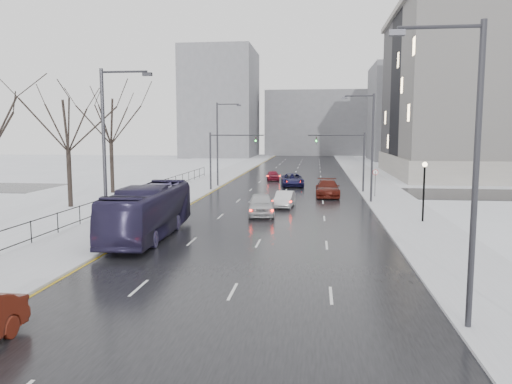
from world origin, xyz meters
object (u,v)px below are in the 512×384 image
at_px(sedan_right_near, 285,199).
at_px(tree_park_e, 113,194).
at_px(bus, 149,211).
at_px(sedan_center_far, 273,175).
at_px(no_uturn_sign, 375,175).
at_px(sedan_center_near, 261,204).
at_px(streetlight_r_mid, 370,142).
at_px(streetlight_l_near, 108,149).
at_px(sedan_right_far, 328,188).
at_px(streetlight_r_near, 469,162).
at_px(mast_signal_left, 220,154).
at_px(tree_park_d, 71,208).
at_px(lamppost_r_mid, 424,183).
at_px(streetlight_l_far, 219,140).
at_px(mast_signal_right, 354,155).
at_px(sedan_right_cross, 292,180).

bearing_deg(sedan_right_near, tree_park_e, 162.97).
xyz_separation_m(bus, sedan_center_far, (4.52, 37.42, -0.93)).
distance_m(no_uturn_sign, sedan_center_near, 15.77).
xyz_separation_m(tree_park_e, sedan_center_far, (15.72, 16.55, 0.72)).
relative_size(streetlight_r_mid, no_uturn_sign, 3.70).
bearing_deg(streetlight_l_near, sedan_center_near, 58.93).
xyz_separation_m(sedan_right_far, sedan_center_far, (-6.98, 16.40, -0.17)).
xyz_separation_m(streetlight_r_near, streetlight_r_mid, (0.00, 30.00, 0.00)).
xyz_separation_m(streetlight_l_near, sedan_right_near, (8.80, 16.54, -4.89)).
bearing_deg(tree_park_e, mast_signal_left, 20.19).
distance_m(no_uturn_sign, sedan_right_near, 11.47).
height_order(streetlight_r_mid, sedan_right_near, streetlight_r_mid).
xyz_separation_m(tree_park_d, streetlight_r_near, (25.97, -24.00, 5.62)).
xyz_separation_m(lamppost_r_mid, sedan_center_far, (-13.48, 30.55, -2.23)).
relative_size(sedan_right_near, sedan_center_far, 1.05).
height_order(tree_park_d, streetlight_l_far, streetlight_l_far).
height_order(mast_signal_right, bus, mast_signal_right).
distance_m(mast_signal_right, sedan_center_near, 18.29).
bearing_deg(sedan_center_near, bus, -131.51).
distance_m(tree_park_e, sedan_right_near, 20.27).
height_order(streetlight_l_far, lamppost_r_mid, streetlight_l_far).
bearing_deg(sedan_center_far, sedan_center_near, -94.87).
relative_size(no_uturn_sign, sedan_right_far, 0.46).
bearing_deg(bus, sedan_right_far, 59.45).
bearing_deg(no_uturn_sign, bus, -127.81).
bearing_deg(sedan_center_near, streetlight_l_far, 102.71).
distance_m(streetlight_r_mid, no_uturn_sign, 5.30).
height_order(tree_park_d, mast_signal_left, mast_signal_left).
height_order(streetlight_r_near, streetlight_r_mid, same).
xyz_separation_m(tree_park_e, streetlight_r_mid, (26.37, -4.00, 5.62)).
distance_m(tree_park_d, mast_signal_left, 17.96).
height_order(streetlight_r_near, sedan_right_cross, streetlight_r_near).
xyz_separation_m(bus, sedan_right_cross, (7.50, 30.31, -0.85)).
relative_size(mast_signal_right, mast_signal_left, 1.00).
bearing_deg(mast_signal_left, streetlight_l_far, 101.87).
relative_size(streetlight_r_near, mast_signal_left, 1.54).
xyz_separation_m(streetlight_r_near, sedan_right_far, (-3.67, 34.15, -4.73)).
distance_m(bus, sedan_right_near, 15.46).
xyz_separation_m(streetlight_r_near, lamppost_r_mid, (2.83, 20.00, -2.67)).
xyz_separation_m(tree_park_d, bus, (10.80, -10.87, 1.65)).
bearing_deg(lamppost_r_mid, bus, -159.10).
relative_size(lamppost_r_mid, sedan_right_near, 1.02).
xyz_separation_m(tree_park_e, bus, (11.20, -20.87, 1.65)).
bearing_deg(lamppost_r_mid, tree_park_e, 154.38).
distance_m(tree_park_e, sedan_center_far, 22.83).
distance_m(sedan_right_cross, sedan_right_far, 10.11).
bearing_deg(streetlight_l_far, tree_park_d, -118.15).
distance_m(tree_park_e, bus, 23.75).
bearing_deg(sedan_center_far, streetlight_l_far, -131.59).
xyz_separation_m(streetlight_l_near, mast_signal_left, (0.84, 28.00, -1.51)).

